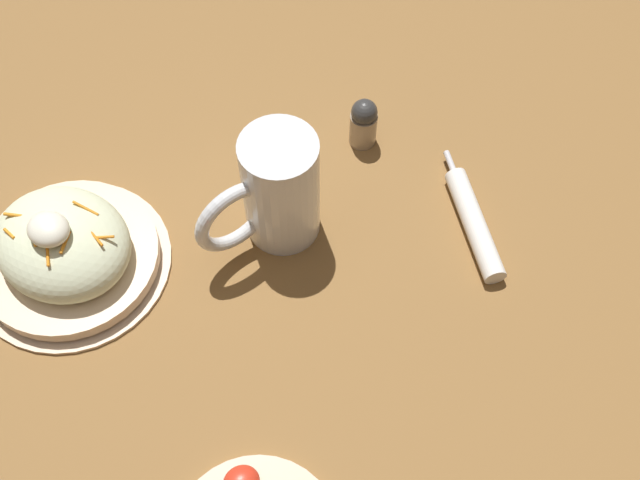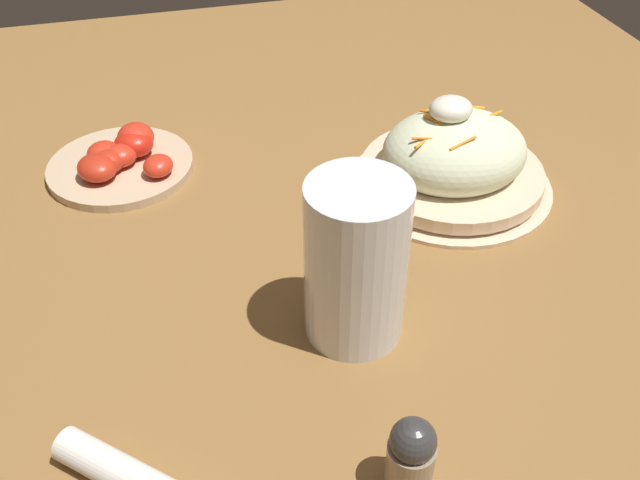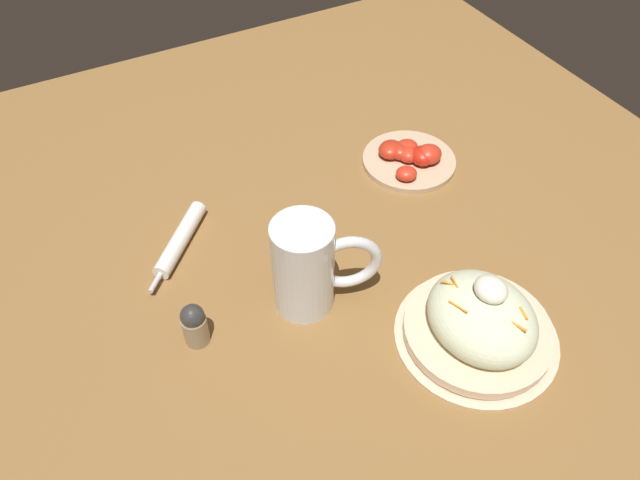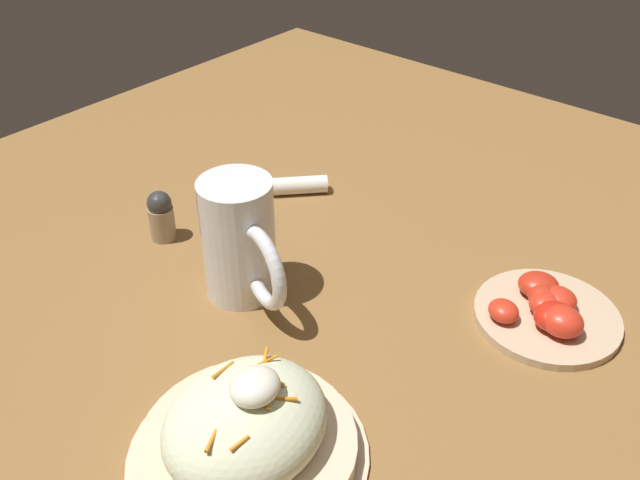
{
  "view_description": "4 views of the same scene",
  "coord_description": "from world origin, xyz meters",
  "px_view_note": "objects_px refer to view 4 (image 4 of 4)",
  "views": [
    {
      "loc": [
        -0.24,
        0.3,
        0.81
      ],
      "look_at": [
        0.01,
        -0.07,
        0.06
      ],
      "focal_mm": 43.66,
      "sensor_mm": 36.0,
      "label": 1
    },
    {
      "loc": [
        -0.06,
        -0.52,
        0.47
      ],
      "look_at": [
        0.06,
        -0.05,
        0.07
      ],
      "focal_mm": 39.43,
      "sensor_mm": 36.0,
      "label": 2
    },
    {
      "loc": [
        0.6,
        -0.34,
        0.74
      ],
      "look_at": [
        0.03,
        -0.04,
        0.05
      ],
      "focal_mm": 34.68,
      "sensor_mm": 36.0,
      "label": 3
    },
    {
      "loc": [
        0.54,
        0.42,
        0.56
      ],
      "look_at": [
        0.01,
        -0.03,
        0.07
      ],
      "focal_mm": 38.85,
      "sensor_mm": 36.0,
      "label": 4
    }
  ],
  "objects_px": {
    "napkin_roll": "(276,187)",
    "tomato_plate": "(547,310)",
    "salad_plate": "(247,432)",
    "salt_shaker": "(161,215)",
    "beer_mug": "(241,246)"
  },
  "relations": [
    {
      "from": "napkin_roll",
      "to": "tomato_plate",
      "type": "height_order",
      "value": "tomato_plate"
    },
    {
      "from": "salad_plate",
      "to": "napkin_roll",
      "type": "xyz_separation_m",
      "value": [
        -0.37,
        -0.31,
        -0.02
      ]
    },
    {
      "from": "salad_plate",
      "to": "napkin_roll",
      "type": "relative_size",
      "value": 1.55
    },
    {
      "from": "tomato_plate",
      "to": "salt_shaker",
      "type": "distance_m",
      "value": 0.52
    },
    {
      "from": "salad_plate",
      "to": "salt_shaker",
      "type": "height_order",
      "value": "salad_plate"
    },
    {
      "from": "beer_mug",
      "to": "tomato_plate",
      "type": "relative_size",
      "value": 0.91
    },
    {
      "from": "napkin_roll",
      "to": "salt_shaker",
      "type": "bearing_deg",
      "value": -12.25
    },
    {
      "from": "salt_shaker",
      "to": "salad_plate",
      "type": "bearing_deg",
      "value": 62.4
    },
    {
      "from": "salad_plate",
      "to": "tomato_plate",
      "type": "distance_m",
      "value": 0.39
    },
    {
      "from": "beer_mug",
      "to": "salt_shaker",
      "type": "height_order",
      "value": "beer_mug"
    },
    {
      "from": "salt_shaker",
      "to": "napkin_roll",
      "type": "bearing_deg",
      "value": 167.75
    },
    {
      "from": "salad_plate",
      "to": "salt_shaker",
      "type": "bearing_deg",
      "value": -117.6
    },
    {
      "from": "salad_plate",
      "to": "napkin_roll",
      "type": "bearing_deg",
      "value": -139.88
    },
    {
      "from": "beer_mug",
      "to": "salt_shaker",
      "type": "relative_size",
      "value": 2.12
    },
    {
      "from": "beer_mug",
      "to": "salt_shaker",
      "type": "bearing_deg",
      "value": -93.64
    }
  ]
}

